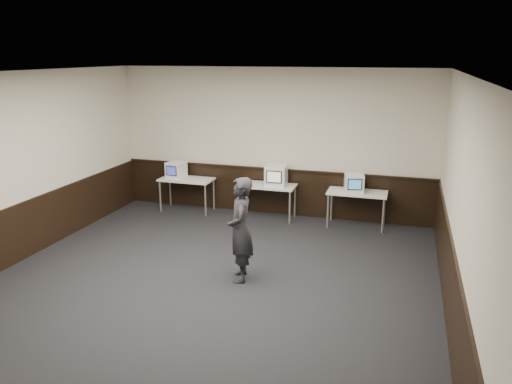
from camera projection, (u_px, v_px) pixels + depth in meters
floor at (204, 290)px, 7.58m from camera, size 8.00×8.00×0.00m
ceiling at (197, 74)px, 6.72m from camera, size 8.00×8.00×0.00m
back_wall at (273, 143)px, 10.84m from camera, size 7.00×0.00×7.00m
left_wall at (2, 172)px, 8.13m from camera, size 0.00×8.00×8.00m
right_wall at (462, 210)px, 6.17m from camera, size 0.00×8.00×8.00m
wainscot_back at (272, 191)px, 11.12m from camera, size 6.98×0.04×1.00m
wainscot_left at (12, 236)px, 8.42m from camera, size 0.04×7.98×1.00m
wainscot_right at (451, 291)px, 6.47m from camera, size 0.04×7.98×1.00m
wainscot_rail at (272, 169)px, 10.96m from camera, size 6.98×0.06×0.04m
desk_left at (187, 182)px, 11.25m from camera, size 1.20×0.60×0.75m
desk_center at (268, 188)px, 10.72m from camera, size 1.20×0.60×0.75m
desk_right at (357, 195)px, 10.18m from camera, size 1.20×0.60×0.75m
emac_left at (176, 170)px, 11.25m from camera, size 0.42×0.44×0.37m
emac_center at (276, 175)px, 10.59m from camera, size 0.47×0.50×0.44m
emac_right at (354, 183)px, 10.09m from camera, size 0.45×0.46×0.38m
person at (240, 230)px, 7.73m from camera, size 0.56×0.70×1.67m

